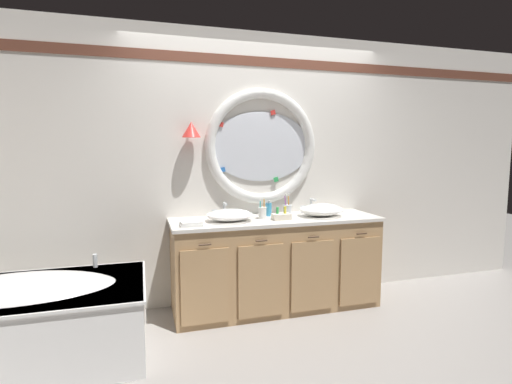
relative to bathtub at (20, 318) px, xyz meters
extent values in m
plane|color=gray|center=(1.94, 0.14, -0.32)|extent=(14.00, 14.00, 0.00)
cube|color=silver|center=(1.94, 0.73, 0.98)|extent=(6.40, 0.08, 2.60)
cube|color=brown|center=(1.94, 0.69, 2.00)|extent=(6.27, 0.01, 0.09)
ellipsoid|color=silver|center=(1.97, 0.68, 1.19)|extent=(1.02, 0.02, 0.67)
torus|color=silver|center=(1.97, 0.67, 1.19)|extent=(1.12, 0.10, 1.12)
cube|color=silver|center=(2.48, 0.67, 1.17)|extent=(0.04, 0.01, 0.04)
cube|color=red|center=(2.09, 0.67, 1.52)|extent=(0.05, 0.01, 0.05)
cube|color=red|center=(1.57, 0.67, 1.40)|extent=(0.05, 0.01, 0.05)
cube|color=#2866B7|center=(1.58, 0.67, 0.97)|extent=(0.05, 0.01, 0.05)
cube|color=green|center=(2.12, 0.67, 0.87)|extent=(0.05, 0.01, 0.05)
cylinder|color=#4C3823|center=(1.29, 0.65, 1.36)|extent=(0.02, 0.09, 0.02)
cone|color=red|center=(1.29, 0.60, 1.34)|extent=(0.17, 0.17, 0.14)
cube|color=tan|center=(2.03, 0.41, 0.09)|extent=(1.91, 0.57, 0.83)
cube|color=silver|center=(2.03, 0.41, 0.52)|extent=(1.95, 0.61, 0.03)
cube|color=silver|center=(2.03, 0.68, 0.44)|extent=(1.91, 0.02, 0.11)
cube|color=tan|center=(1.32, 0.11, 0.05)|extent=(0.40, 0.02, 0.63)
cylinder|color=#422D1E|center=(1.32, 0.10, 0.40)|extent=(0.10, 0.01, 0.01)
cube|color=tan|center=(1.79, 0.11, 0.05)|extent=(0.40, 0.02, 0.63)
cylinder|color=#422D1E|center=(1.79, 0.10, 0.40)|extent=(0.10, 0.01, 0.01)
cube|color=tan|center=(2.27, 0.11, 0.05)|extent=(0.40, 0.02, 0.63)
cylinder|color=#422D1E|center=(2.27, 0.10, 0.40)|extent=(0.10, 0.01, 0.01)
cube|color=tan|center=(2.75, 0.11, 0.05)|extent=(0.40, 0.02, 0.63)
cylinder|color=#422D1E|center=(2.75, 0.10, 0.40)|extent=(0.10, 0.01, 0.01)
cube|color=white|center=(0.00, 0.00, -0.06)|extent=(1.66, 0.91, 0.53)
ellipsoid|color=white|center=(0.00, 0.00, 0.15)|extent=(1.36, 0.71, 0.28)
cube|color=white|center=(0.00, 0.00, 0.19)|extent=(1.69, 0.94, 0.02)
cylinder|color=silver|center=(0.46, 0.40, 0.26)|extent=(0.04, 0.04, 0.11)
cylinder|color=silver|center=(0.00, 0.00, 0.15)|extent=(0.04, 0.04, 0.01)
ellipsoid|color=white|center=(1.59, 0.38, 0.59)|extent=(0.39, 0.26, 0.11)
torus|color=white|center=(1.59, 0.38, 0.59)|extent=(0.41, 0.41, 0.02)
cylinder|color=silver|center=(1.59, 0.38, 0.59)|extent=(0.03, 0.03, 0.01)
ellipsoid|color=white|center=(2.48, 0.38, 0.59)|extent=(0.40, 0.27, 0.12)
torus|color=white|center=(2.48, 0.38, 0.60)|extent=(0.42, 0.42, 0.02)
cylinder|color=silver|center=(2.48, 0.38, 0.60)|extent=(0.03, 0.03, 0.01)
cylinder|color=silver|center=(1.59, 0.62, 0.54)|extent=(0.05, 0.05, 0.02)
cylinder|color=silver|center=(1.59, 0.62, 0.61)|extent=(0.02, 0.02, 0.11)
sphere|color=silver|center=(1.59, 0.62, 0.66)|extent=(0.03, 0.03, 0.03)
cylinder|color=silver|center=(1.59, 0.57, 0.66)|extent=(0.02, 0.10, 0.02)
cylinder|color=silver|center=(1.49, 0.62, 0.56)|extent=(0.04, 0.04, 0.06)
cylinder|color=silver|center=(1.68, 0.62, 0.56)|extent=(0.04, 0.04, 0.06)
cube|color=silver|center=(1.49, 0.62, 0.60)|extent=(0.05, 0.01, 0.01)
cube|color=silver|center=(1.68, 0.62, 0.60)|extent=(0.05, 0.01, 0.01)
cylinder|color=silver|center=(2.48, 0.62, 0.54)|extent=(0.05, 0.05, 0.02)
cylinder|color=silver|center=(2.48, 0.62, 0.61)|extent=(0.02, 0.02, 0.11)
sphere|color=silver|center=(2.48, 0.62, 0.66)|extent=(0.03, 0.03, 0.03)
cylinder|color=silver|center=(2.48, 0.56, 0.66)|extent=(0.02, 0.11, 0.02)
cylinder|color=silver|center=(2.39, 0.62, 0.56)|extent=(0.04, 0.04, 0.06)
cylinder|color=silver|center=(2.56, 0.62, 0.56)|extent=(0.04, 0.04, 0.06)
cube|color=silver|center=(2.39, 0.62, 0.60)|extent=(0.05, 0.01, 0.01)
cube|color=silver|center=(2.56, 0.62, 0.60)|extent=(0.05, 0.01, 0.01)
cylinder|color=white|center=(1.90, 0.41, 0.58)|extent=(0.07, 0.07, 0.10)
torus|color=white|center=(1.90, 0.41, 0.64)|extent=(0.08, 0.08, 0.01)
cylinder|color=orange|center=(1.91, 0.41, 0.63)|extent=(0.01, 0.03, 0.17)
cube|color=white|center=(1.91, 0.41, 0.72)|extent=(0.02, 0.01, 0.02)
cylinder|color=#19ADB2|center=(1.88, 0.41, 0.62)|extent=(0.02, 0.04, 0.15)
cube|color=white|center=(1.88, 0.41, 0.71)|extent=(0.02, 0.02, 0.03)
cylinder|color=silver|center=(2.20, 0.57, 0.58)|extent=(0.08, 0.08, 0.09)
torus|color=silver|center=(2.20, 0.57, 0.62)|extent=(0.09, 0.09, 0.01)
cylinder|color=orange|center=(2.22, 0.56, 0.63)|extent=(0.03, 0.04, 0.17)
cube|color=white|center=(2.22, 0.56, 0.73)|extent=(0.02, 0.02, 0.03)
cylinder|color=purple|center=(2.19, 0.56, 0.63)|extent=(0.03, 0.01, 0.17)
cube|color=white|center=(2.19, 0.56, 0.73)|extent=(0.02, 0.02, 0.02)
cylinder|color=#388EBC|center=(2.00, 0.53, 0.59)|extent=(0.06, 0.06, 0.12)
cylinder|color=silver|center=(2.00, 0.53, 0.67)|extent=(0.04, 0.04, 0.02)
cylinder|color=silver|center=(2.00, 0.52, 0.68)|extent=(0.01, 0.04, 0.01)
cube|color=white|center=(1.23, 0.24, 0.54)|extent=(0.19, 0.13, 0.02)
cube|color=white|center=(1.23, 0.24, 0.56)|extent=(0.18, 0.13, 0.02)
cube|color=beige|center=(2.05, 0.32, 0.56)|extent=(0.16, 0.11, 0.05)
cylinder|color=green|center=(2.01, 0.32, 0.62)|extent=(0.02, 0.02, 0.06)
cylinder|color=yellow|center=(2.09, 0.32, 0.62)|extent=(0.02, 0.02, 0.07)
camera|label=1|loc=(0.84, -2.95, 1.18)|focal=27.27mm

